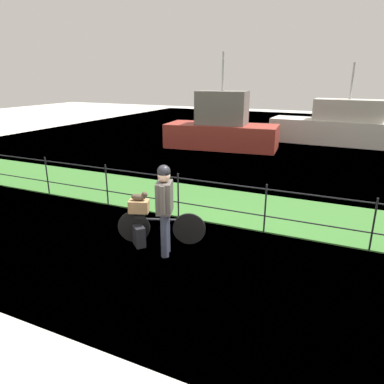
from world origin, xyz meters
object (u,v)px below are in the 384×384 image
wooden_crate (139,206)px  moored_boat_near (222,128)px  cyclist_person (165,203)px  bicycle_main (160,227)px  backpack_on_paving (139,236)px  terrier_dog (140,197)px  moored_boat_mid (346,128)px

wooden_crate → moored_boat_near: 9.91m
wooden_crate → cyclist_person: (0.69, -0.23, 0.25)m
wooden_crate → cyclist_person: cyclist_person is taller
moored_boat_near → bicycle_main: bearing=-76.6°
wooden_crate → moored_boat_near: moored_boat_near is taller
wooden_crate → backpack_on_paving: size_ratio=0.94×
bicycle_main → cyclist_person: (0.32, -0.36, 0.67)m
terrier_dog → moored_boat_mid: 13.36m
bicycle_main → wooden_crate: 0.58m
bicycle_main → wooden_crate: size_ratio=4.34×
moored_boat_near → moored_boat_mid: bearing=33.1°
cyclist_person → backpack_on_paving: 1.02m
terrier_dog → bicycle_main: bearing=20.0°
cyclist_person → moored_boat_mid: bearing=79.5°
moored_boat_near → moored_boat_mid: size_ratio=0.73×
wooden_crate → moored_boat_near: bearing=101.1°
bicycle_main → moored_boat_mid: (2.76, 12.86, 0.44)m
bicycle_main → backpack_on_paving: 0.44m
cyclist_person → moored_boat_near: (-2.59, 9.95, -0.10)m
wooden_crate → moored_boat_mid: 13.37m
wooden_crate → moored_boat_mid: size_ratio=0.05×
terrier_dog → moored_boat_near: 9.90m
terrier_dog → moored_boat_mid: moored_boat_mid is taller
bicycle_main → wooden_crate: wooden_crate is taller
moored_boat_mid → terrier_dog: bearing=-103.5°
moored_boat_near → wooden_crate: bearing=-78.9°
bicycle_main → moored_boat_near: moored_boat_near is taller
terrier_dog → moored_boat_near: moored_boat_near is taller
bicycle_main → backpack_on_paving: size_ratio=4.07×
bicycle_main → moored_boat_near: 9.87m
moored_boat_mid → moored_boat_near: bearing=-146.9°
backpack_on_paving → moored_boat_mid: bearing=116.9°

